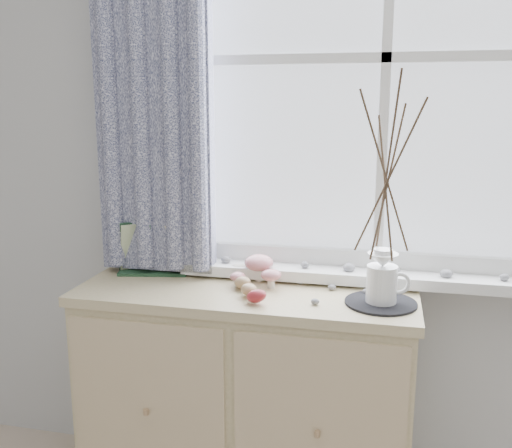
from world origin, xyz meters
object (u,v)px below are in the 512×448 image
Objects in this scene: twig_pitcher at (387,173)px; sideboard at (246,399)px; toadstool_cluster at (259,268)px; botanical_book at (150,249)px.

sideboard is at bearing 159.64° from twig_pitcher.
sideboard is 6.49× the size of toadstool_cluster.
botanical_book reaches higher than sideboard.
botanical_book is at bearing 156.30° from twig_pitcher.
botanical_book is at bearing -179.84° from toadstool_cluster.
toadstool_cluster is (0.43, 0.00, -0.05)m from botanical_book.
sideboard is 0.98m from twig_pitcher.
sideboard is 3.98× the size of botanical_book.
sideboard is at bearing -110.59° from toadstool_cluster.
botanical_book is 0.40× the size of twig_pitcher.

